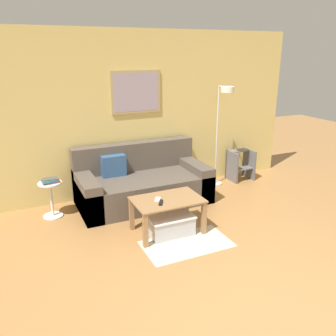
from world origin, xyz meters
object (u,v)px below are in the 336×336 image
Objects in this scene: book_stack at (50,181)px; remote_control at (161,202)px; coffee_table at (167,206)px; floor_lamp at (223,118)px; couch at (142,184)px; side_table at (51,196)px; cell_phone at (158,199)px; step_stool at (241,164)px; storage_bin at (169,224)px.

book_stack reaches higher than remote_control.
floor_lamp is at bearing 36.07° from coffee_table.
side_table is at bearing 178.18° from couch.
cell_phone is (0.01, 0.12, -0.01)m from remote_control.
couch is 1.15m from remote_control.
cell_phone is at bearing -42.16° from book_stack.
step_stool is (2.02, 1.23, -0.08)m from coffee_table.
cell_phone is (1.17, -1.05, 0.15)m from side_table.
book_stack is (-1.28, 1.12, 0.41)m from storage_bin.
storage_bin is 0.34× the size of floor_lamp.
coffee_table is 2.02m from floor_lamp.
storage_bin is 2.14m from floor_lamp.
remote_control is (1.14, -1.16, -0.07)m from book_stack.
floor_lamp reaches higher than book_stack.
floor_lamp is at bearing 0.06° from side_table.
couch is 1.98m from step_stool.
side_table is at bearing 168.09° from cell_phone.
storage_bin is (0.01, -0.04, -0.23)m from coffee_table.
floor_lamp is at bearing 0.10° from book_stack.
floor_lamp is 12.14× the size of cell_phone.
side_table reaches higher than remote_control.
cell_phone is at bearing 163.14° from coffee_table.
coffee_table is at bearing -148.59° from step_stool.
coffee_table is at bearing 13.11° from cell_phone.
couch reaches higher than storage_bin.
side_table is (-2.77, -0.00, -0.88)m from floor_lamp.
step_stool is at bearing 15.70° from floor_lamp.
step_stool is (0.53, 0.15, -0.90)m from floor_lamp.
coffee_table is 1.62× the size of step_stool.
cell_phone is (-0.12, 0.08, 0.33)m from storage_bin.
floor_lamp is 2.12m from remote_control.
cell_phone is at bearing -150.71° from step_stool.
couch is 1.03m from cell_phone.
book_stack reaches higher than side_table.
side_table is (-1.28, 1.08, -0.06)m from coffee_table.
coffee_table reaches higher than storage_bin.
step_stool is (2.14, 1.20, -0.17)m from cell_phone.
coffee_table is at bearing -143.93° from floor_lamp.
remote_control is (-0.13, -0.04, 0.34)m from storage_bin.
floor_lamp is at bearing -164.30° from step_stool.
coffee_table is 0.18m from remote_control.
floor_lamp reaches higher than side_table.
step_stool is (3.30, 0.15, -0.02)m from side_table.
side_table is at bearing 139.89° from coffee_table.
side_table is at bearing 172.80° from book_stack.
couch reaches higher than coffee_table.
remote_control is at bearing -45.24° from side_table.
step_stool is at bearing 32.40° from storage_bin.
side_table is 2.09× the size of book_stack.
coffee_table is at bearing -40.11° from side_table.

